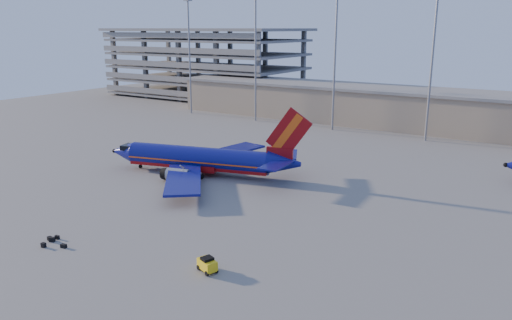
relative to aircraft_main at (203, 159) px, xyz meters
The scene contains 7 objects.
ground 8.22m from the aircraft_main, 28.96° to the right, with size 220.00×220.00×0.00m, color slate.
terminal_building 56.79m from the aircraft_main, 72.68° to the left, with size 122.00×16.00×8.50m.
parking_garage 89.76m from the aircraft_main, 128.12° to the left, with size 62.00×32.00×21.40m.
light_mast_row 46.39m from the aircraft_main, 74.25° to the left, with size 101.60×1.60×28.65m.
aircraft_main is the anchor object (origin of this frame).
baggage_tug 31.51m from the aircraft_main, 50.53° to the right, with size 2.23×1.78×1.40m.
luggage_pile 28.41m from the aircraft_main, 84.29° to the right, with size 3.38×2.39×0.48m.
Camera 1 is at (39.42, -52.77, 21.54)m, focal length 35.00 mm.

